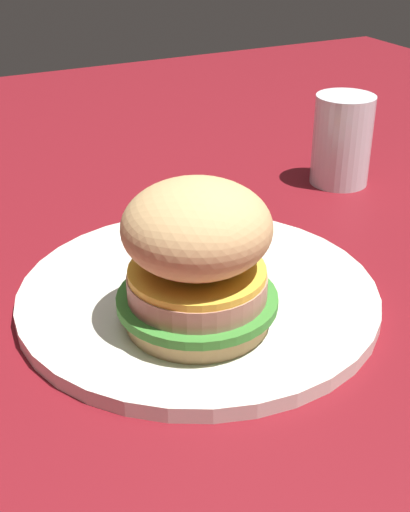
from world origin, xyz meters
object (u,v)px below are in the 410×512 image
(plate, at_px, (205,296))
(drink_glass, at_px, (342,143))
(sandwich, at_px, (197,256))
(fries_pile, at_px, (184,249))

(plate, height_order, drink_glass, drink_glass)
(plate, xyz_separation_m, sandwich, (0.04, -0.03, 0.06))
(fries_pile, relative_size, drink_glass, 1.01)
(plate, distance_m, sandwich, 0.08)
(fries_pile, bearing_deg, drink_glass, 111.81)
(plate, xyz_separation_m, fries_pile, (-0.06, 0.01, 0.01))
(sandwich, bearing_deg, fries_pile, 160.23)
(plate, relative_size, fries_pile, 2.90)
(plate, relative_size, drink_glass, 2.91)
(sandwich, distance_m, fries_pile, 0.12)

